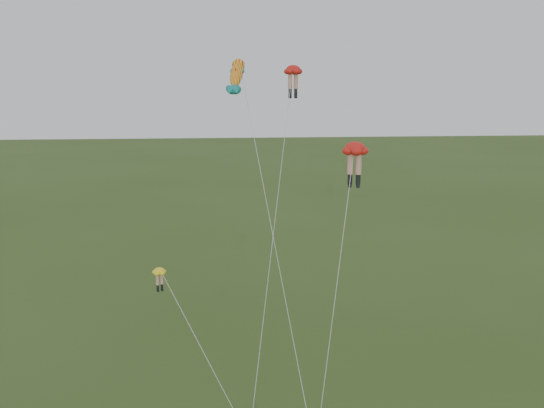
{
  "coord_description": "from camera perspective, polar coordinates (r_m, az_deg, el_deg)",
  "views": [
    {
      "loc": [
        -2.93,
        -29.87,
        18.3
      ],
      "look_at": [
        0.03,
        6.0,
        10.6
      ],
      "focal_mm": 40.0,
      "sensor_mm": 36.0,
      "label": 1
    }
  ],
  "objects": [
    {
      "name": "fish_kite",
      "position": [
        40.37,
        -3.31,
        11.98
      ],
      "size": [
        4.14,
        13.95,
        19.59
      ],
      "rotation": [
        0.61,
        0.0,
        -0.18
      ],
      "color": "yellow",
      "rests_on": "ground"
    },
    {
      "name": "legs_kite_red_high",
      "position": [
        42.69,
        1.93,
        11.76
      ],
      "size": [
        4.45,
        13.5,
        18.97
      ],
      "rotation": [
        0.0,
        0.0,
        0.14
      ],
      "color": "red",
      "rests_on": "ground"
    },
    {
      "name": "legs_kite_yellow",
      "position": [
        33.8,
        -9.99,
        -7.46
      ],
      "size": [
        5.1,
        4.41,
        7.98
      ],
      "rotation": [
        0.0,
        0.0,
        0.48
      ],
      "color": "yellow",
      "rests_on": "ground"
    },
    {
      "name": "legs_kite_red_mid",
      "position": [
        32.86,
        7.75,
        4.52
      ],
      "size": [
        3.27,
        4.34,
        14.8
      ],
      "rotation": [
        0.0,
        0.0,
        -0.32
      ],
      "color": "red",
      "rests_on": "ground"
    }
  ]
}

